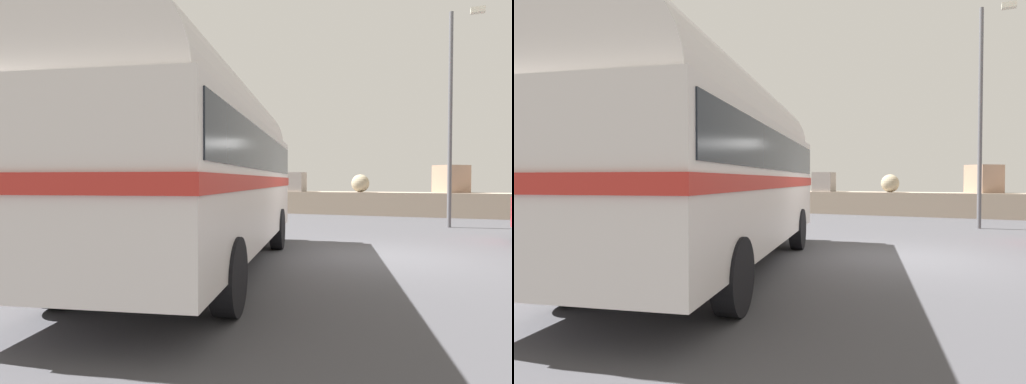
{
  "view_description": "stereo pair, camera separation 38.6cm",
  "coord_description": "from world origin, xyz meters",
  "views": [
    {
      "loc": [
        0.84,
        -9.65,
        1.65
      ],
      "look_at": [
        -1.84,
        -2.69,
        1.46
      ],
      "focal_mm": 30.47,
      "sensor_mm": 36.0,
      "label": 1
    },
    {
      "loc": [
        1.2,
        -9.5,
        1.65
      ],
      "look_at": [
        -1.84,
        -2.69,
        1.46
      ],
      "focal_mm": 30.47,
      "sensor_mm": 36.0,
      "label": 2
    }
  ],
  "objects": [
    {
      "name": "vintage_coach",
      "position": [
        -2.93,
        -2.61,
        2.05
      ],
      "size": [
        4.13,
        8.89,
        3.7
      ],
      "rotation": [
        0.0,
        0.0,
        0.21
      ],
      "color": "black",
      "rests_on": "ground"
    },
    {
      "name": "second_coach",
      "position": [
        -7.58,
        -1.27,
        2.05
      ],
      "size": [
        3.7,
        8.85,
        3.7
      ],
      "rotation": [
        0.0,
        0.0,
        0.15
      ],
      "color": "black",
      "rests_on": "ground"
    },
    {
      "name": "lamp_post",
      "position": [
        1.79,
        6.85,
        4.15
      ],
      "size": [
        1.1,
        0.31,
        7.47
      ],
      "color": "#5B5B60",
      "rests_on": "ground"
    },
    {
      "name": "ground",
      "position": [
        0.0,
        0.0,
        0.01
      ],
      "size": [
        32.0,
        26.0,
        0.02
      ],
      "color": "#414145"
    },
    {
      "name": "breakwater",
      "position": [
        -0.06,
        11.78,
        0.65
      ],
      "size": [
        31.36,
        2.16,
        2.35
      ],
      "color": "gray",
      "rests_on": "ground"
    }
  ]
}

